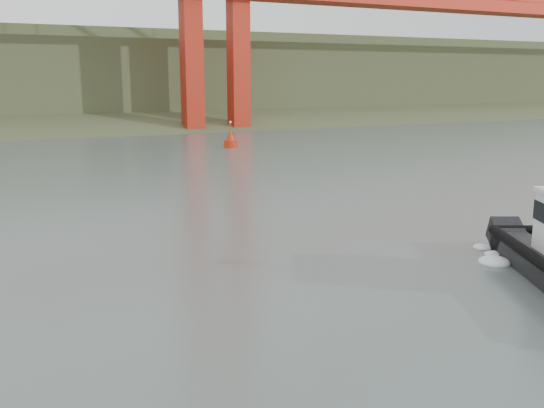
{
  "coord_description": "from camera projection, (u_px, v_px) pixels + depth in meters",
  "views": [
    {
      "loc": [
        -13.57,
        -18.43,
        8.54
      ],
      "look_at": [
        -0.72,
        7.86,
        2.4
      ],
      "focal_mm": 40.0,
      "sensor_mm": 36.0,
      "label": 1
    }
  ],
  "objects": [
    {
      "name": "nav_buoy",
      "position": [
        231.0,
        140.0,
        74.78
      ],
      "size": [
        1.66,
        1.66,
        3.46
      ],
      "color": "red",
      "rests_on": "ground"
    },
    {
      "name": "headlands",
      "position": [
        40.0,
        84.0,
        132.7
      ],
      "size": [
        500.0,
        105.36,
        27.12
      ],
      "color": "#3F502D",
      "rests_on": "ground"
    },
    {
      "name": "ground",
      "position": [
        376.0,
        299.0,
        23.79
      ],
      "size": [
        400.0,
        400.0,
        0.0
      ],
      "primitive_type": "plane",
      "color": "#505F59",
      "rests_on": "ground"
    }
  ]
}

